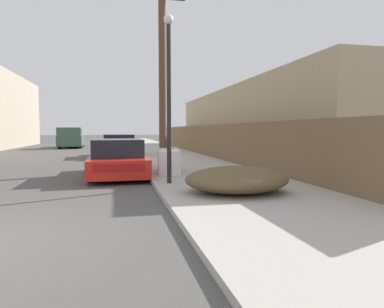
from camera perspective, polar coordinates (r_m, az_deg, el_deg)
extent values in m
cube|color=#ADA89E|center=(28.62, -6.41, 1.00)|extent=(4.20, 63.00, 0.12)
cube|color=white|center=(11.49, -3.91, -1.24)|extent=(0.87, 1.83, 0.75)
cube|color=white|center=(11.46, -3.92, 0.71)|extent=(0.83, 1.75, 0.03)
cube|color=#333335|center=(12.02, -3.14, 0.99)|extent=(0.05, 0.20, 0.02)
cube|color=gray|center=(11.74, -3.98, 0.87)|extent=(0.70, 0.14, 0.01)
cube|color=gray|center=(11.20, -3.86, 0.72)|extent=(0.70, 0.14, 0.01)
cube|color=red|center=(11.77, -12.35, -1.59)|extent=(1.90, 4.30, 0.56)
cube|color=black|center=(11.34, -12.35, 1.02)|extent=(1.60, 2.08, 0.56)
cube|color=#B21414|center=(9.62, -12.07, -2.23)|extent=(1.42, 0.06, 0.19)
cylinder|color=black|center=(13.10, -15.94, -1.57)|extent=(0.21, 0.61, 0.61)
cylinder|color=black|center=(13.13, -9.03, -1.46)|extent=(0.21, 0.61, 0.61)
cylinder|color=black|center=(10.47, -16.51, -2.95)|extent=(0.21, 0.61, 0.61)
cylinder|color=black|center=(10.51, -7.87, -2.80)|extent=(0.21, 0.61, 0.61)
cube|color=#5B1E19|center=(20.43, -12.28, 0.87)|extent=(2.17, 4.65, 0.65)
cube|color=black|center=(20.22, -12.26, 2.48)|extent=(1.78, 2.64, 0.51)
cube|color=#B21414|center=(18.15, -11.79, 0.86)|extent=(1.47, 0.12, 0.23)
cylinder|color=black|center=(21.80, -14.69, 0.61)|extent=(0.24, 0.62, 0.60)
cylinder|color=black|center=(21.90, -10.37, 0.69)|extent=(0.24, 0.62, 0.60)
cylinder|color=black|center=(18.99, -14.46, 0.13)|extent=(0.24, 0.62, 0.60)
cylinder|color=black|center=(19.11, -9.51, 0.22)|extent=(0.24, 0.62, 0.60)
cube|color=#385647|center=(32.22, -19.44, 2.13)|extent=(2.18, 5.38, 0.86)
cube|color=#385647|center=(30.76, -19.69, 3.51)|extent=(1.95, 2.46, 0.71)
cube|color=black|center=(30.76, -19.69, 3.55)|extent=(1.99, 2.41, 0.39)
cylinder|color=black|center=(30.53, -18.12, 1.62)|extent=(0.29, 0.78, 0.77)
cylinder|color=black|center=(30.67, -21.21, 1.56)|extent=(0.29, 0.78, 0.77)
cylinder|color=black|center=(33.82, -17.81, 1.84)|extent=(0.29, 0.78, 0.77)
cylinder|color=black|center=(33.94, -20.60, 1.78)|extent=(0.29, 0.78, 0.77)
cylinder|color=brown|center=(13.79, -4.96, 13.22)|extent=(0.29, 0.29, 7.27)
cylinder|color=#232326|center=(9.17, -3.87, 8.14)|extent=(0.12, 0.12, 4.17)
sphere|color=white|center=(9.59, -3.94, 21.46)|extent=(0.26, 0.26, 0.26)
ellipsoid|color=brown|center=(7.89, 7.48, -4.22)|extent=(2.40, 1.96, 0.60)
cube|color=brown|center=(21.58, 0.87, 2.49)|extent=(0.08, 33.29, 1.71)
cube|color=tan|center=(21.01, 12.92, 5.04)|extent=(6.00, 20.98, 3.92)
cylinder|color=#282D42|center=(24.28, -4.17, 1.56)|extent=(0.28, 0.28, 0.79)
cylinder|color=beige|center=(24.26, -4.18, 3.22)|extent=(0.34, 0.34, 0.62)
sphere|color=#8C664C|center=(24.26, -4.19, 4.23)|extent=(0.24, 0.24, 0.24)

